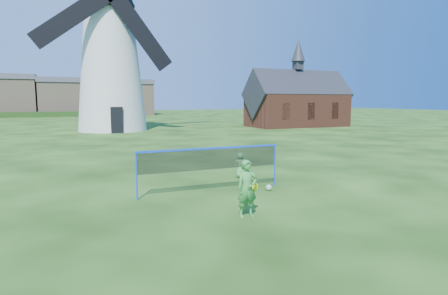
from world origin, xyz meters
name	(u,v)px	position (x,y,z in m)	size (l,w,h in m)	color
ground	(224,193)	(0.00, 0.00, 0.00)	(220.00, 220.00, 0.00)	black
windmill	(111,60)	(-0.33, 28.69, 7.23)	(14.54, 6.88, 20.54)	silver
chapel	(297,102)	(20.90, 26.59, 2.88)	(12.08, 5.86, 10.22)	brown
badminton_net	(211,160)	(-0.36, 0.31, 1.14)	(5.05, 0.05, 1.55)	blue
player_girl	(247,189)	(-0.43, -2.55, 0.78)	(0.72, 0.42, 1.55)	green
player_boy	(240,165)	(1.63, 2.16, 0.51)	(0.63, 0.43, 1.02)	#4D9E4C
play_ball	(269,188)	(1.58, -0.24, 0.11)	(0.22, 0.22, 0.22)	green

